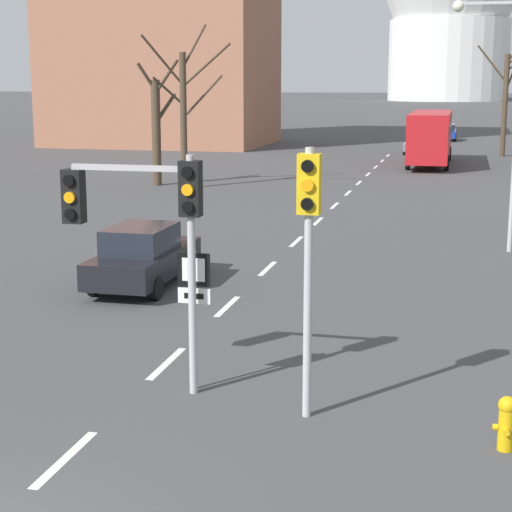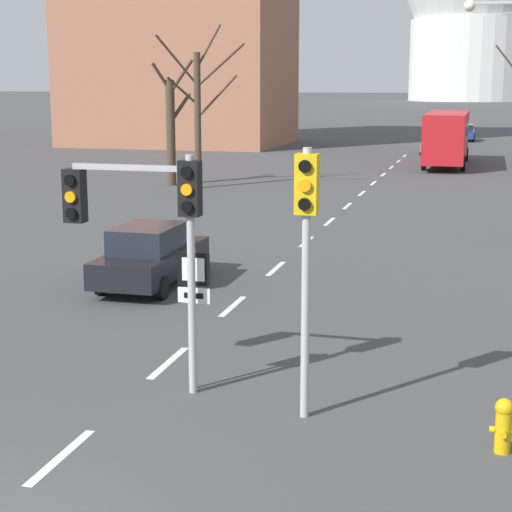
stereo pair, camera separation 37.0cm
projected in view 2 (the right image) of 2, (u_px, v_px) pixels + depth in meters
The scene contains 24 objects.
lane_stripe_0 at pixel (61, 457), 12.75m from camera, with size 0.16×2.00×0.01m, color silver.
lane_stripe_1 at pixel (168, 363), 17.01m from camera, with size 0.16×2.00×0.01m, color silver.
lane_stripe_2 at pixel (233, 306), 21.27m from camera, with size 0.16×2.00×0.01m, color silver.
lane_stripe_3 at pixel (276, 269), 25.52m from camera, with size 0.16×2.00×0.01m, color silver.
lane_stripe_4 at pixel (306, 242), 29.78m from camera, with size 0.16×2.00×0.01m, color silver.
lane_stripe_5 at pixel (329, 222), 34.04m from camera, with size 0.16×2.00×0.01m, color silver.
lane_stripe_6 at pixel (347, 206), 38.29m from camera, with size 0.16×2.00×0.01m, color silver.
lane_stripe_7 at pixel (362, 193), 42.55m from camera, with size 0.16×2.00×0.01m, color silver.
lane_stripe_8 at pixel (373, 183), 46.81m from camera, with size 0.16×2.00×0.01m, color silver.
lane_stripe_9 at pixel (383, 175), 51.06m from camera, with size 0.16×2.00×0.01m, color silver.
lane_stripe_10 at pixel (391, 167), 55.32m from camera, with size 0.16×2.00×0.01m, color silver.
lane_stripe_11 at pixel (398, 161), 59.58m from camera, with size 0.16×2.00×0.01m, color silver.
lane_stripe_12 at pixel (405, 156), 63.83m from camera, with size 0.16×2.00×0.01m, color silver.
traffic_signal_centre_tall at pixel (147, 213), 14.95m from camera, with size 2.54×0.34×4.27m.
traffic_signal_near_right at pixel (306, 232), 13.66m from camera, with size 0.36×0.34×4.48m.
route_sign_post at pixel (194, 295), 15.25m from camera, with size 0.60×0.08×2.58m.
fire_hydrant at pixel (503, 424), 12.82m from camera, with size 0.40×0.34×0.86m.
sedan_near_left at pixel (465, 132), 79.56m from camera, with size 1.74×4.47×1.54m.
sedan_near_right at pixel (433, 144), 65.21m from camera, with size 1.75×4.55×1.50m.
sedan_mid_centre at pixel (151, 256), 23.28m from camera, with size 1.90×4.57×1.69m.
city_bus at pixel (447, 135), 55.89m from camera, with size 2.66×10.80×3.48m.
bare_tree_left_near at pixel (199, 111), 43.90m from camera, with size 4.38×4.56×8.37m.
bare_tree_left_far at pixel (172, 127), 45.45m from camera, with size 2.13×2.72×6.61m.
capitol_dome at pixel (472, 7), 234.29m from camera, with size 36.72×36.72×51.87m.
Camera 2 is at (5.90, -7.92, 5.51)m, focal length 60.00 mm.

